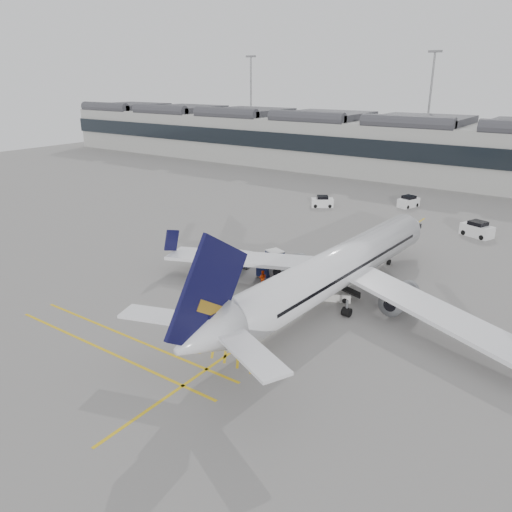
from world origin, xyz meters
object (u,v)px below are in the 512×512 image
Objects in this scene: ramp_agent_a at (278,286)px; baggage_cart_a at (243,259)px; ramp_agent_b at (263,278)px; airliner_main at (334,270)px; belt_loader at (328,292)px; pushback_tug at (207,262)px.

baggage_cart_a is at bearing 101.15° from ramp_agent_a.
ramp_agent_b is (-2.28, 0.68, 0.04)m from ramp_agent_a.
airliner_main reaches higher than belt_loader.
ramp_agent_b reaches higher than ramp_agent_a.
baggage_cart_a reaches higher than ramp_agent_a.
ramp_agent_a is at bearing 141.43° from ramp_agent_b.
belt_loader is 3.18× the size of ramp_agent_b.
belt_loader is at bearing 24.66° from pushback_tug.
belt_loader is 1.95× the size of pushback_tug.
baggage_cart_a is 1.20× the size of ramp_agent_a.
belt_loader is 11.71m from baggage_cart_a.
belt_loader is 4.86m from ramp_agent_a.
pushback_tug is (-15.65, 0.22, -2.59)m from airliner_main.
baggage_cart_a is 4.11m from pushback_tug.
ramp_agent_b is 0.61× the size of pushback_tug.
belt_loader is (-0.72, 0.47, -2.56)m from airliner_main.
baggage_cart_a reaches higher than ramp_agent_b.
airliner_main is 12.70m from baggage_cart_a.
airliner_main is 26.11× the size of ramp_agent_a.
belt_loader is 6.90m from ramp_agent_b.
baggage_cart_a is 0.70× the size of pushback_tug.
ramp_agent_b is at bearing -43.73° from baggage_cart_a.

